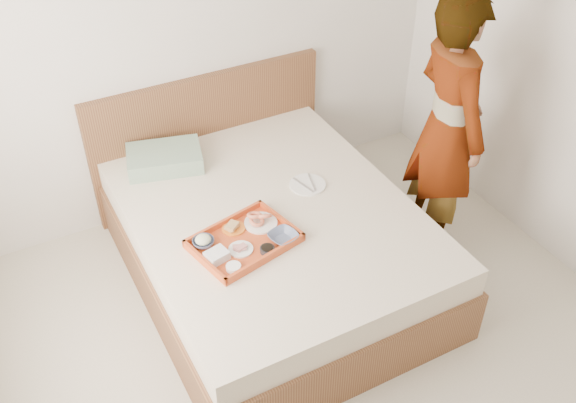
{
  "coord_description": "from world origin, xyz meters",
  "views": [
    {
      "loc": [
        -1.26,
        -1.64,
        2.94
      ],
      "look_at": [
        0.1,
        0.9,
        0.65
      ],
      "focal_mm": 40.86,
      "sensor_mm": 36.0,
      "label": 1
    }
  ],
  "objects_px": {
    "bed": "(273,244)",
    "person": "(447,128)",
    "tray": "(244,240)",
    "dinner_plate": "(308,185)"
  },
  "relations": [
    {
      "from": "bed",
      "to": "dinner_plate",
      "type": "xyz_separation_m",
      "value": [
        0.3,
        0.12,
        0.27
      ]
    },
    {
      "from": "tray",
      "to": "dinner_plate",
      "type": "height_order",
      "value": "tray"
    },
    {
      "from": "bed",
      "to": "dinner_plate",
      "type": "height_order",
      "value": "dinner_plate"
    },
    {
      "from": "bed",
      "to": "person",
      "type": "relative_size",
      "value": 1.17
    },
    {
      "from": "person",
      "to": "tray",
      "type": "bearing_deg",
      "value": 98.82
    },
    {
      "from": "bed",
      "to": "person",
      "type": "height_order",
      "value": "person"
    },
    {
      "from": "dinner_plate",
      "to": "person",
      "type": "distance_m",
      "value": 0.9
    },
    {
      "from": "tray",
      "to": "person",
      "type": "xyz_separation_m",
      "value": [
        1.37,
        0.03,
        0.3
      ]
    },
    {
      "from": "tray",
      "to": "dinner_plate",
      "type": "bearing_deg",
      "value": 15.22
    },
    {
      "from": "dinner_plate",
      "to": "person",
      "type": "height_order",
      "value": "person"
    }
  ]
}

